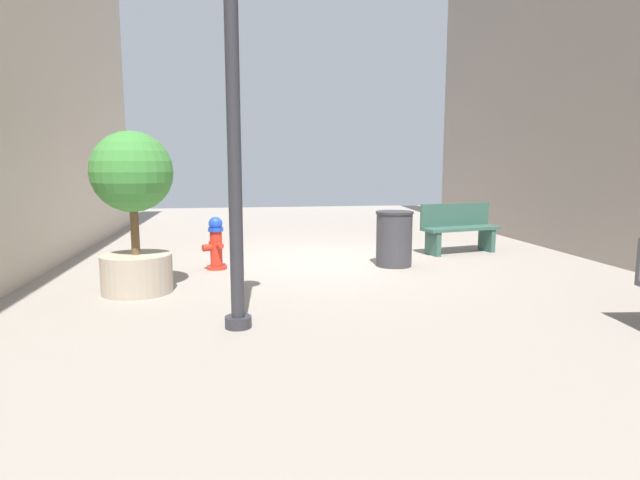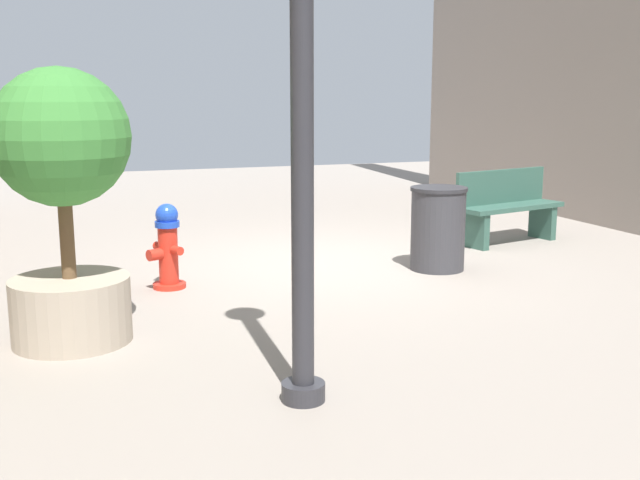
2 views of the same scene
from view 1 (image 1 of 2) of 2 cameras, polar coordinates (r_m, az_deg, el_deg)
ground_plane at (r=9.36m, az=1.03°, el=-2.19°), size 23.40×23.40×0.00m
fire_hydrant at (r=8.66m, az=-11.30°, el=-0.33°), size 0.39×0.41×0.86m
bench_near at (r=10.40m, az=14.89°, el=1.33°), size 1.62×0.79×0.95m
planter_tree at (r=7.27m, az=-19.68°, el=4.10°), size 1.05×1.05×2.13m
street_lamp at (r=5.43m, az=-9.48°, el=15.87°), size 0.36×0.36×3.92m
trash_bin at (r=8.84m, az=8.08°, el=0.15°), size 0.63×0.63×0.92m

